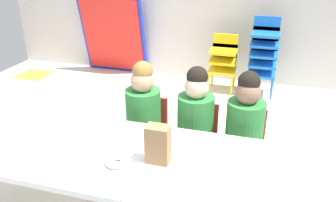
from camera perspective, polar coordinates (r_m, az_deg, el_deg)
name	(u,v)px	position (r m, az deg, el deg)	size (l,w,h in m)	color
ground_plane	(136,177)	(2.85, -5.17, -12.19)	(5.54, 4.85, 0.02)	silver
craft_table	(132,161)	(2.08, -5.96, -9.66)	(1.98, 0.77, 0.57)	white
seated_child_near_camera	(144,109)	(2.61, -4.00, -1.34)	(0.33, 0.33, 0.92)	red
seated_child_middle_seat	(196,116)	(2.51, 4.55, -2.43)	(0.32, 0.31, 0.92)	red
seated_child_far_right	(245,122)	(2.47, 12.45, -3.39)	(0.32, 0.32, 0.92)	red
kid_chair_yellow_stack	(223,59)	(4.37, 9.03, 6.83)	(0.32, 0.30, 0.68)	yellow
kid_chair_blue_stack	(264,52)	(4.31, 15.34, 7.70)	(0.32, 0.30, 0.92)	blue
folded_activity_table	(113,35)	(4.95, -8.93, 10.57)	(0.90, 0.29, 1.09)	#1E33BF
paper_bag_brown	(158,144)	(1.93, -1.64, -7.06)	(0.13, 0.09, 0.22)	#9E754C
paper_plate_near_edge	(117,165)	(1.97, -8.31, -10.25)	(0.18, 0.18, 0.01)	white
donut_powdered_on_plate	(117,161)	(1.95, -8.35, -9.70)	(0.13, 0.13, 0.04)	white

